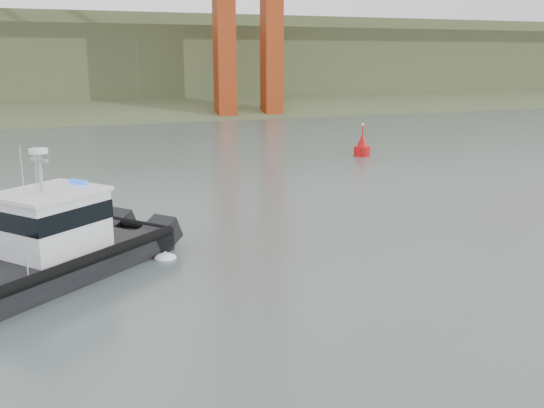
% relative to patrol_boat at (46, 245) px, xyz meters
% --- Properties ---
extents(ground, '(400.00, 400.00, 0.00)m').
position_rel_patrol_boat_xyz_m(ground, '(10.49, -7.85, -1.52)').
color(ground, '#4D5B57').
rests_on(ground, ground).
extents(headlands, '(500.00, 105.36, 27.12)m').
position_rel_patrol_boat_xyz_m(headlands, '(10.49, 117.65, 5.52)').
color(headlands, '#40502D').
rests_on(headlands, ground).
extents(patrol_boat, '(12.65, 11.35, 6.08)m').
position_rel_patrol_boat_xyz_m(patrol_boat, '(0.00, 0.00, 0.00)').
color(patrol_boat, black).
rests_on(patrol_boat, ground).
extents(nav_buoy, '(1.67, 1.67, 3.48)m').
position_rel_patrol_boat_xyz_m(nav_buoy, '(30.30, 25.48, -0.61)').
color(nav_buoy, red).
rests_on(nav_buoy, ground).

